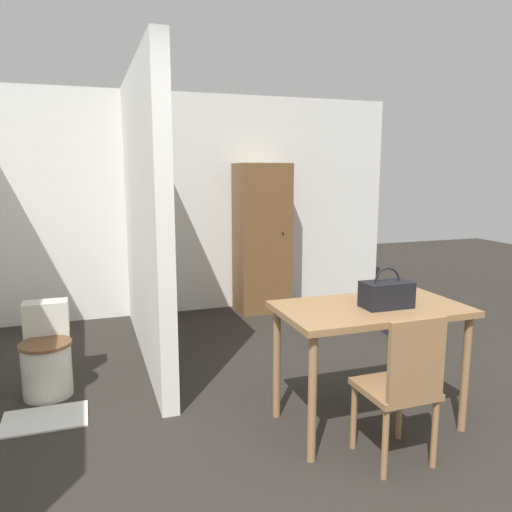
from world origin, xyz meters
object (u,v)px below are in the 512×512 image
at_px(toilet, 47,356).
at_px(wooden_cabinet, 262,238).
at_px(handbag, 386,294).
at_px(wooden_chair, 402,385).
at_px(space_heater, 398,308).
at_px(dining_table, 370,321).

height_order(toilet, wooden_cabinet, wooden_cabinet).
distance_m(toilet, handbag, 2.50).
height_order(wooden_chair, space_heater, wooden_chair).
height_order(wooden_chair, wooden_cabinet, wooden_cabinet).
xyz_separation_m(dining_table, wooden_cabinet, (0.25, 2.77, 0.16)).
bearing_deg(toilet, wooden_chair, -40.18).
bearing_deg(dining_table, wooden_cabinet, 84.90).
bearing_deg(handbag, dining_table, 142.50).
bearing_deg(dining_table, handbag, -37.50).
height_order(wooden_chair, handbag, handbag).
distance_m(wooden_chair, toilet, 2.55).
height_order(toilet, handbag, handbag).
xyz_separation_m(wooden_chair, wooden_cabinet, (0.32, 3.23, 0.39)).
xyz_separation_m(wooden_chair, handbag, (0.14, 0.41, 0.41)).
xyz_separation_m(toilet, wooden_cabinet, (2.26, 1.59, 0.58)).
bearing_deg(space_heater, dining_table, -130.08).
bearing_deg(handbag, wooden_chair, -109.45).
relative_size(wooden_chair, space_heater, 1.68).
bearing_deg(handbag, space_heater, 52.60).
height_order(dining_table, wooden_chair, wooden_chair).
bearing_deg(space_heater, wooden_cabinet, 128.59).
bearing_deg(dining_table, toilet, 149.62).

